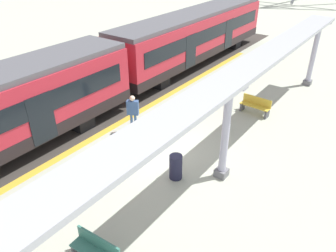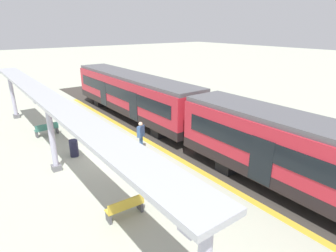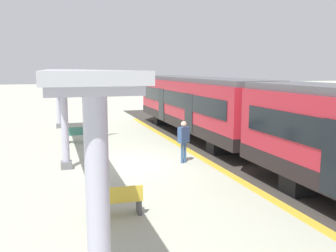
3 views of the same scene
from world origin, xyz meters
name	(u,v)px [view 2 (image 2 of 3)]	position (x,y,z in m)	size (l,w,h in m)	color
ground_plane	(107,156)	(0.00, 0.00, 0.00)	(176.00, 176.00, 0.00)	#AAAF9B
tactile_edge_strip	(151,143)	(-3.06, 0.00, 0.00)	(0.36, 28.17, 0.01)	gold
trackbed	(174,137)	(-4.84, 0.00, 0.00)	(3.20, 40.17, 0.01)	#38332D
train_near_carriage	(132,95)	(-4.84, -5.47, 1.84)	(2.65, 15.01, 3.48)	#B52230
canopy_pillar_nearest	(12,95)	(2.79, -10.90, 1.92)	(1.10, 0.44, 3.78)	slate
canopy_pillar_second	(52,136)	(2.79, -0.01, 1.92)	(1.10, 0.44, 3.78)	slate
canopy_beam	(46,97)	(2.79, -0.06, 3.86)	(1.20, 22.48, 0.16)	#A8AAB2
bench_near_end	(125,207)	(1.75, 5.46, 0.44)	(1.52, 0.51, 0.86)	gold
bench_mid_platform	(47,129)	(1.84, -5.39, 0.44)	(1.52, 0.52, 0.86)	#367364
trash_bin	(74,148)	(1.47, -1.10, 0.49)	(0.48, 0.48, 0.98)	#1F1F37
platform_info_sign	(62,109)	(0.35, -6.62, 1.33)	(0.56, 0.10, 2.20)	#4C4C51
passenger_waiting_near_edge	(141,133)	(-2.00, 0.52, 1.12)	(0.57, 0.45, 1.79)	#365886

